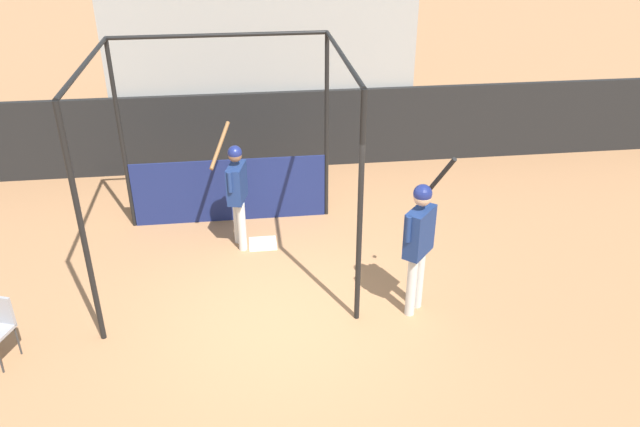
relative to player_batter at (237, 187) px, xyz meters
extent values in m
plane|color=#A8754C|center=(0.61, -1.97, -1.04)|extent=(60.00, 60.00, 0.00)
cube|color=black|center=(0.61, 3.09, -0.26)|extent=(24.00, 0.12, 1.58)
cube|color=#9E9E99|center=(0.61, 5.15, 0.77)|extent=(5.95, 4.00, 3.63)
cube|color=navy|center=(-1.59, 3.55, 0.58)|extent=(0.45, 0.40, 0.10)
cube|color=navy|center=(-1.59, 3.73, 0.81)|extent=(0.45, 0.06, 0.40)
cube|color=navy|center=(-1.04, 3.55, 0.58)|extent=(0.45, 0.40, 0.10)
cube|color=navy|center=(-1.04, 3.73, 0.81)|extent=(0.45, 0.06, 0.40)
cube|color=navy|center=(-0.49, 3.55, 0.58)|extent=(0.45, 0.40, 0.10)
cube|color=navy|center=(-0.49, 3.73, 0.81)|extent=(0.45, 0.06, 0.40)
cube|color=navy|center=(0.06, 3.55, 0.58)|extent=(0.45, 0.40, 0.10)
cube|color=navy|center=(0.06, 3.73, 0.81)|extent=(0.45, 0.06, 0.40)
cube|color=navy|center=(0.61, 3.55, 0.58)|extent=(0.45, 0.40, 0.10)
cube|color=navy|center=(0.61, 3.73, 0.81)|extent=(0.45, 0.06, 0.40)
cube|color=navy|center=(1.16, 3.55, 0.58)|extent=(0.45, 0.40, 0.10)
cube|color=navy|center=(1.16, 3.73, 0.81)|extent=(0.45, 0.06, 0.40)
cube|color=navy|center=(1.71, 3.55, 0.58)|extent=(0.45, 0.40, 0.10)
cube|color=navy|center=(1.71, 3.73, 0.81)|extent=(0.45, 0.06, 0.40)
cube|color=navy|center=(2.26, 3.55, 0.58)|extent=(0.45, 0.40, 0.10)
cube|color=navy|center=(2.26, 3.73, 0.81)|extent=(0.45, 0.06, 0.40)
cube|color=navy|center=(2.81, 3.55, 0.58)|extent=(0.45, 0.40, 0.10)
cube|color=navy|center=(2.81, 3.73, 0.81)|extent=(0.45, 0.06, 0.40)
cube|color=navy|center=(-1.59, 4.35, 0.98)|extent=(0.45, 0.40, 0.10)
cube|color=navy|center=(-1.59, 4.53, 1.21)|extent=(0.45, 0.06, 0.40)
cube|color=navy|center=(-1.04, 4.35, 0.98)|extent=(0.45, 0.40, 0.10)
cube|color=navy|center=(-1.04, 4.53, 1.21)|extent=(0.45, 0.06, 0.40)
cube|color=navy|center=(-0.49, 4.35, 0.98)|extent=(0.45, 0.40, 0.10)
cube|color=navy|center=(-0.49, 4.53, 1.21)|extent=(0.45, 0.06, 0.40)
cube|color=navy|center=(0.06, 4.35, 0.98)|extent=(0.45, 0.40, 0.10)
cube|color=navy|center=(0.06, 4.53, 1.21)|extent=(0.45, 0.06, 0.40)
cube|color=navy|center=(0.61, 4.35, 0.98)|extent=(0.45, 0.40, 0.10)
cube|color=navy|center=(0.61, 4.53, 1.21)|extent=(0.45, 0.06, 0.40)
cube|color=navy|center=(1.16, 4.35, 0.98)|extent=(0.45, 0.40, 0.10)
cube|color=navy|center=(1.16, 4.53, 1.21)|extent=(0.45, 0.06, 0.40)
cube|color=navy|center=(1.71, 4.35, 0.98)|extent=(0.45, 0.40, 0.10)
cube|color=navy|center=(1.71, 4.53, 1.21)|extent=(0.45, 0.06, 0.40)
cube|color=navy|center=(2.26, 4.35, 0.98)|extent=(0.45, 0.40, 0.10)
cube|color=navy|center=(2.26, 4.53, 1.21)|extent=(0.45, 0.06, 0.40)
cube|color=navy|center=(2.81, 4.35, 0.98)|extent=(0.45, 0.40, 0.10)
cube|color=navy|center=(2.81, 4.53, 1.21)|extent=(0.45, 0.06, 0.40)
cube|color=navy|center=(-1.59, 5.15, 1.38)|extent=(0.45, 0.40, 0.10)
cube|color=navy|center=(-1.59, 5.33, 1.61)|extent=(0.45, 0.06, 0.40)
cube|color=navy|center=(-1.04, 5.15, 1.38)|extent=(0.45, 0.40, 0.10)
cube|color=navy|center=(-1.04, 5.33, 1.61)|extent=(0.45, 0.06, 0.40)
cube|color=navy|center=(-0.49, 5.15, 1.38)|extent=(0.45, 0.40, 0.10)
cube|color=navy|center=(-0.49, 5.33, 1.61)|extent=(0.45, 0.06, 0.40)
cube|color=navy|center=(0.06, 5.15, 1.38)|extent=(0.45, 0.40, 0.10)
cube|color=navy|center=(0.06, 5.33, 1.61)|extent=(0.45, 0.06, 0.40)
cube|color=navy|center=(0.61, 5.15, 1.38)|extent=(0.45, 0.40, 0.10)
cube|color=navy|center=(0.61, 5.33, 1.61)|extent=(0.45, 0.06, 0.40)
cube|color=navy|center=(1.16, 5.15, 1.38)|extent=(0.45, 0.40, 0.10)
cube|color=navy|center=(1.16, 5.33, 1.61)|extent=(0.45, 0.06, 0.40)
cube|color=navy|center=(1.71, 5.15, 1.38)|extent=(0.45, 0.40, 0.10)
cube|color=navy|center=(1.71, 5.33, 1.61)|extent=(0.45, 0.06, 0.40)
cube|color=navy|center=(2.26, 5.15, 1.38)|extent=(0.45, 0.40, 0.10)
cube|color=navy|center=(2.26, 5.33, 1.61)|extent=(0.45, 0.06, 0.40)
cube|color=navy|center=(2.81, 5.15, 1.38)|extent=(0.45, 0.40, 0.10)
cube|color=navy|center=(2.81, 5.33, 1.61)|extent=(0.45, 0.06, 0.40)
cube|color=navy|center=(-1.59, 5.95, 1.78)|extent=(0.45, 0.40, 0.10)
cube|color=navy|center=(-1.04, 5.95, 1.78)|extent=(0.45, 0.40, 0.10)
cube|color=navy|center=(-0.49, 5.95, 1.78)|extent=(0.45, 0.40, 0.10)
cube|color=navy|center=(0.06, 5.95, 1.78)|extent=(0.45, 0.40, 0.10)
cube|color=navy|center=(0.61, 5.95, 1.78)|extent=(0.45, 0.40, 0.10)
cube|color=navy|center=(1.16, 5.95, 1.78)|extent=(0.45, 0.40, 0.10)
cube|color=navy|center=(1.71, 5.95, 1.78)|extent=(0.45, 0.40, 0.10)
cube|color=navy|center=(2.26, 5.95, 1.78)|extent=(0.45, 0.40, 0.10)
cylinder|color=black|center=(-1.78, -2.11, 0.53)|extent=(0.07, 0.07, 3.15)
cylinder|color=black|center=(1.52, -2.11, 0.53)|extent=(0.07, 0.07, 3.15)
cylinder|color=black|center=(-1.78, 0.90, 0.53)|extent=(0.07, 0.07, 3.15)
cylinder|color=black|center=(1.52, 0.90, 0.53)|extent=(0.07, 0.07, 3.15)
cylinder|color=black|center=(-1.78, -0.60, 2.11)|extent=(0.06, 3.01, 0.06)
cylinder|color=black|center=(1.52, -0.60, 2.11)|extent=(0.06, 3.01, 0.06)
cylinder|color=black|center=(-0.13, 0.90, 2.11)|extent=(3.30, 0.06, 0.06)
cube|color=navy|center=(-0.13, 0.88, -0.48)|extent=(3.23, 0.03, 1.13)
cube|color=white|center=(0.36, -0.01, -1.03)|extent=(0.44, 0.44, 0.02)
cylinder|color=silver|center=(0.04, -0.13, -0.63)|extent=(0.16, 0.16, 0.82)
cylinder|color=silver|center=(-0.03, 0.11, -0.63)|extent=(0.16, 0.16, 0.82)
cube|color=navy|center=(0.01, -0.01, 0.07)|extent=(0.33, 0.53, 0.58)
sphere|color=brown|center=(0.01, -0.01, 0.53)|extent=(0.21, 0.21, 0.21)
sphere|color=navy|center=(0.01, -0.01, 0.57)|extent=(0.22, 0.22, 0.22)
cylinder|color=navy|center=(-0.09, -0.26, 0.20)|extent=(0.08, 0.08, 0.32)
cylinder|color=navy|center=(0.03, 0.25, 0.20)|extent=(0.08, 0.08, 0.32)
cylinder|color=brown|center=(-0.22, 0.34, 0.56)|extent=(0.35, 0.71, 0.55)
sphere|color=brown|center=(0.11, 0.20, 0.31)|extent=(0.08, 0.08, 0.08)
cylinder|color=silver|center=(2.25, -2.12, -0.59)|extent=(0.18, 0.18, 0.91)
cylinder|color=silver|center=(2.39, -1.95, -0.59)|extent=(0.18, 0.18, 0.91)
cube|color=navy|center=(2.32, -2.03, 0.18)|extent=(0.49, 0.51, 0.64)
sphere|color=tan|center=(2.32, -2.03, 0.68)|extent=(0.23, 0.23, 0.23)
sphere|color=navy|center=(2.32, -2.03, 0.73)|extent=(0.24, 0.24, 0.24)
cylinder|color=navy|center=(2.12, -2.20, 0.33)|extent=(0.10, 0.10, 0.35)
cylinder|color=navy|center=(2.46, -1.82, 0.33)|extent=(0.10, 0.10, 0.35)
cylinder|color=black|center=(2.59, -1.75, 0.77)|extent=(0.29, 0.56, 0.81)
sphere|color=black|center=(2.34, -1.86, 0.39)|extent=(0.08, 0.08, 0.08)
cylinder|color=#333333|center=(-2.75, -2.30, -0.82)|extent=(0.02, 0.02, 0.44)
camera|label=1|loc=(0.17, -8.75, 4.13)|focal=35.00mm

